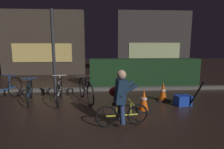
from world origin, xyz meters
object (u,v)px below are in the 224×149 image
parked_bike_center_left (60,90)px  cyclist (121,98)px  parked_bike_leftmost (3,90)px  traffic_cone_near (144,100)px  parked_bike_left_mid (30,92)px  traffic_cone_far (163,92)px  parked_bike_center_right (86,90)px  blue_crate (183,100)px  closed_umbrella (196,94)px  street_post (54,55)px

parked_bike_center_left → cyclist: cyclist is taller
parked_bike_leftmost → traffic_cone_near: bearing=-90.4°
parked_bike_left_mid → cyclist: cyclist is taller
parked_bike_center_left → cyclist: 2.53m
parked_bike_leftmost → cyclist: size_ratio=1.36×
traffic_cone_far → cyclist: (-1.56, -1.71, 0.34)m
parked_bike_center_right → cyclist: cyclist is taller
traffic_cone_near → blue_crate: traffic_cone_near is taller
parked_bike_center_left → parked_bike_leftmost: bearing=75.9°
traffic_cone_far → parked_bike_center_left: bearing=178.1°
parked_bike_center_left → parked_bike_center_right: parked_bike_center_left is taller
closed_umbrella → parked_bike_center_right: bearing=-145.1°
street_post → parked_bike_left_mid: (-0.72, -0.30, -1.12)m
closed_umbrella → blue_crate: bearing=-174.7°
parked_bike_left_mid → blue_crate: bearing=-113.0°
parked_bike_center_left → traffic_cone_far: 3.29m
parked_bike_leftmost → closed_umbrella: size_ratio=1.99×
parked_bike_left_mid → closed_umbrella: 4.99m
closed_umbrella → street_post: bearing=-145.7°
parked_bike_left_mid → traffic_cone_far: parked_bike_left_mid is taller
cyclist → parked_bike_leftmost: bearing=143.8°
parked_bike_leftmost → closed_umbrella: parked_bike_leftmost is taller
parked_bike_leftmost → blue_crate: bearing=-83.0°
parked_bike_leftmost → cyclist: 4.09m
parked_bike_leftmost → parked_bike_left_mid: size_ratio=1.11×
parked_bike_center_right → street_post: bearing=53.0°
closed_umbrella → parked_bike_left_mid: bearing=-140.2°
parked_bike_center_left → parked_bike_center_right: (0.82, 0.00, -0.01)m
parked_bike_left_mid → parked_bike_center_left: (0.93, -0.02, 0.03)m
street_post → cyclist: size_ratio=2.32×
traffic_cone_far → cyclist: size_ratio=0.48×
street_post → blue_crate: 4.24m
parked_bike_left_mid → traffic_cone_near: bearing=-122.1°
parked_bike_center_left → blue_crate: parked_bike_center_left is taller
traffic_cone_far → closed_umbrella: closed_umbrella is taller
parked_bike_left_mid → closed_umbrella: size_ratio=1.80×
parked_bike_left_mid → closed_umbrella: closed_umbrella is taller
street_post → closed_umbrella: 4.48m
traffic_cone_near → cyclist: (-0.72, -0.84, 0.33)m
traffic_cone_far → closed_umbrella: (0.70, -0.72, 0.11)m
street_post → traffic_cone_far: bearing=-7.0°
parked_bike_center_left → traffic_cone_near: size_ratio=2.87×
traffic_cone_far → closed_umbrella: bearing=-45.9°
parked_bike_center_left → traffic_cone_far: parked_bike_center_left is taller
traffic_cone_near → cyclist: 1.16m
street_post → traffic_cone_near: 3.18m
cyclist → closed_umbrella: size_ratio=1.47×
street_post → parked_bike_center_right: street_post is taller
street_post → parked_bike_leftmost: bearing=-175.4°
traffic_cone_near → traffic_cone_far: bearing=46.1°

